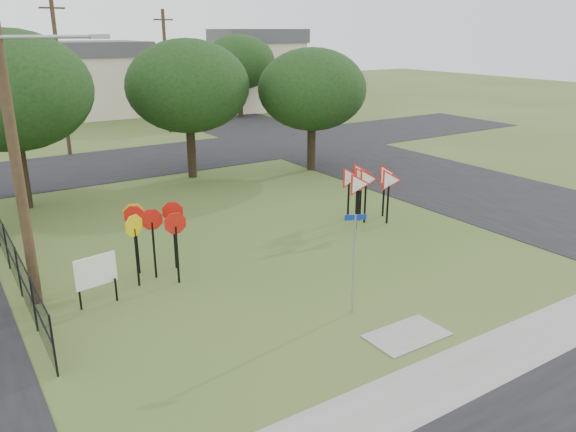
% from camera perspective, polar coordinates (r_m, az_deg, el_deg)
% --- Properties ---
extents(ground, '(140.00, 140.00, 0.00)m').
position_cam_1_polar(ground, '(16.00, 5.91, -8.32)').
color(ground, '#3A511E').
extents(sidewalk, '(30.00, 1.60, 0.02)m').
position_cam_1_polar(sidewalk, '(13.45, 17.54, -14.73)').
color(sidewalk, gray).
rests_on(sidewalk, ground).
extents(planting_strip, '(30.00, 0.80, 0.02)m').
position_cam_1_polar(planting_strip, '(12.89, 21.78, -16.88)').
color(planting_strip, '#3A511E').
rests_on(planting_strip, ground).
extents(street_right, '(8.00, 50.00, 0.02)m').
position_cam_1_polar(street_right, '(30.64, 11.77, 4.53)').
color(street_right, black).
rests_on(street_right, ground).
extents(street_far, '(60.00, 8.00, 0.02)m').
position_cam_1_polar(street_far, '(33.11, -16.35, 5.20)').
color(street_far, black).
rests_on(street_far, ground).
extents(curb_pad, '(2.00, 1.20, 0.02)m').
position_cam_1_polar(curb_pad, '(14.45, 11.99, -11.75)').
color(curb_pad, gray).
rests_on(curb_pad, ground).
extents(street_name_sign, '(0.53, 0.25, 2.75)m').
position_cam_1_polar(street_name_sign, '(14.60, 6.71, -4.17)').
color(street_name_sign, '#96989E').
rests_on(street_name_sign, ground).
extents(stop_sign_cluster, '(2.04, 1.69, 2.21)m').
position_cam_1_polar(stop_sign_cluster, '(17.15, -13.76, -0.90)').
color(stop_sign_cluster, black).
rests_on(stop_sign_cluster, ground).
extents(yield_sign_cluster, '(2.82, 1.99, 2.22)m').
position_cam_1_polar(yield_sign_cluster, '(21.86, 8.01, 3.59)').
color(yield_sign_cluster, black).
rests_on(yield_sign_cluster, ground).
extents(info_board, '(1.15, 0.23, 1.45)m').
position_cam_1_polar(info_board, '(15.99, -18.93, -5.47)').
color(info_board, black).
rests_on(info_board, ground).
extents(utility_pole_main, '(3.55, 0.33, 10.00)m').
position_cam_1_polar(utility_pole_main, '(15.75, -26.32, 9.40)').
color(utility_pole_main, '#4A3722').
rests_on(utility_pole_main, ground).
extents(far_pole_a, '(1.40, 0.24, 9.00)m').
position_cam_1_polar(far_pole_a, '(35.82, -22.12, 13.02)').
color(far_pole_a, '#4A3722').
rests_on(far_pole_a, ground).
extents(far_pole_b, '(1.40, 0.24, 8.50)m').
position_cam_1_polar(far_pole_b, '(41.93, -12.24, 14.19)').
color(far_pole_b, '#4A3722').
rests_on(far_pole_b, ground).
extents(fence_run, '(0.05, 11.55, 1.50)m').
position_cam_1_polar(fence_run, '(18.47, -26.24, -3.80)').
color(fence_run, black).
rests_on(fence_run, ground).
extents(house_mid, '(8.40, 8.40, 6.20)m').
position_cam_1_polar(house_mid, '(52.83, -19.10, 13.11)').
color(house_mid, beige).
rests_on(house_mid, ground).
extents(house_right, '(8.30, 8.30, 7.20)m').
position_cam_1_polar(house_right, '(54.39, -3.19, 14.71)').
color(house_right, beige).
rests_on(house_right, ground).
extents(tree_near_left, '(6.40, 6.40, 7.27)m').
position_cam_1_polar(tree_near_left, '(25.31, -26.40, 11.32)').
color(tree_near_left, '#2D2213').
rests_on(tree_near_left, ground).
extents(tree_near_mid, '(6.00, 6.00, 6.80)m').
position_cam_1_polar(tree_near_mid, '(28.41, -10.14, 12.85)').
color(tree_near_mid, '#2D2213').
rests_on(tree_near_mid, ground).
extents(tree_near_right, '(5.60, 5.60, 6.33)m').
position_cam_1_polar(tree_near_right, '(29.64, 2.46, 12.72)').
color(tree_near_right, '#2D2213').
rests_on(tree_near_right, ground).
extents(tree_far_right, '(6.00, 6.00, 6.80)m').
position_cam_1_polar(tree_far_right, '(48.90, -4.98, 15.30)').
color(tree_far_right, '#2D2213').
rests_on(tree_far_right, ground).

